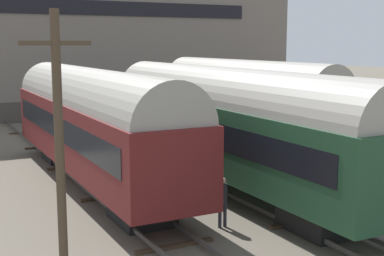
{
  "coord_description": "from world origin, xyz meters",
  "views": [
    {
      "loc": [
        -11.57,
        -17.17,
        6.2
      ],
      "look_at": [
        0.0,
        5.36,
        2.2
      ],
      "focal_mm": 50.0,
      "sensor_mm": 36.0,
      "label": 1
    }
  ],
  "objects_px": {
    "train_car_maroon": "(92,119)",
    "person_worker": "(223,197)",
    "train_car_green": "(226,121)",
    "bench": "(324,134)",
    "utility_pole": "(59,143)",
    "train_car_navy": "(243,100)"
  },
  "relations": [
    {
      "from": "train_car_green",
      "to": "utility_pole",
      "type": "xyz_separation_m",
      "value": [
        -8.45,
        -5.81,
        0.73
      ]
    },
    {
      "from": "train_car_navy",
      "to": "train_car_green",
      "type": "distance_m",
      "value": 7.97
    },
    {
      "from": "bench",
      "to": "utility_pole",
      "type": "height_order",
      "value": "utility_pole"
    },
    {
      "from": "train_car_navy",
      "to": "utility_pole",
      "type": "relative_size",
      "value": 2.16
    },
    {
      "from": "train_car_maroon",
      "to": "utility_pole",
      "type": "xyz_separation_m",
      "value": [
        -3.56,
        -9.09,
        0.77
      ]
    },
    {
      "from": "train_car_green",
      "to": "person_worker",
      "type": "height_order",
      "value": "train_car_green"
    },
    {
      "from": "bench",
      "to": "train_car_maroon",
      "type": "bearing_deg",
      "value": 175.89
    },
    {
      "from": "train_car_green",
      "to": "utility_pole",
      "type": "relative_size",
      "value": 2.63
    },
    {
      "from": "person_worker",
      "to": "utility_pole",
      "type": "relative_size",
      "value": 0.25
    },
    {
      "from": "train_car_navy",
      "to": "person_worker",
      "type": "distance_m",
      "value": 13.11
    },
    {
      "from": "train_car_green",
      "to": "person_worker",
      "type": "distance_m",
      "value": 5.36
    },
    {
      "from": "train_car_maroon",
      "to": "utility_pole",
      "type": "height_order",
      "value": "utility_pole"
    },
    {
      "from": "train_car_maroon",
      "to": "train_car_green",
      "type": "bearing_deg",
      "value": -33.88
    },
    {
      "from": "train_car_maroon",
      "to": "train_car_green",
      "type": "xyz_separation_m",
      "value": [
        4.89,
        -3.29,
        0.04
      ]
    },
    {
      "from": "person_worker",
      "to": "utility_pole",
      "type": "height_order",
      "value": "utility_pole"
    },
    {
      "from": "train_car_maroon",
      "to": "person_worker",
      "type": "bearing_deg",
      "value": -73.46
    },
    {
      "from": "train_car_green",
      "to": "bench",
      "type": "height_order",
      "value": "train_car_green"
    },
    {
      "from": "bench",
      "to": "utility_pole",
      "type": "relative_size",
      "value": 0.2
    },
    {
      "from": "train_car_navy",
      "to": "train_car_green",
      "type": "relative_size",
      "value": 0.82
    },
    {
      "from": "train_car_navy",
      "to": "person_worker",
      "type": "xyz_separation_m",
      "value": [
        -7.55,
        -10.54,
        -1.98
      ]
    },
    {
      "from": "train_car_maroon",
      "to": "person_worker",
      "type": "relative_size",
      "value": 10.02
    },
    {
      "from": "train_car_navy",
      "to": "utility_pole",
      "type": "distance_m",
      "value": 18.02
    }
  ]
}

